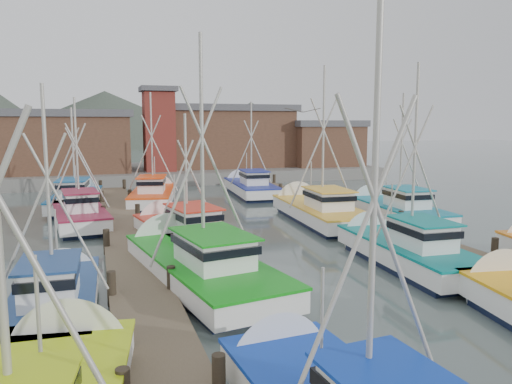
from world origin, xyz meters
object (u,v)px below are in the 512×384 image
object	(u,v)px
lookout_tower	(159,128)
boat_8	(182,233)
boat_12	(154,195)
boat_4	(196,264)

from	to	relation	value
lookout_tower	boat_8	world-z (taller)	lookout_tower
boat_12	lookout_tower	bearing A→B (deg)	92.48
lookout_tower	boat_8	size ratio (longest dim) A/B	0.88
boat_4	boat_12	size ratio (longest dim) A/B	1.12
boat_4	boat_12	distance (m)	19.68
lookout_tower	boat_4	bearing A→B (deg)	-94.78
boat_8	boat_4	bearing A→B (deg)	-104.68
lookout_tower	boat_4	world-z (taller)	lookout_tower
boat_4	boat_12	bearing A→B (deg)	78.07
lookout_tower	boat_4	xyz separation A→B (m)	(-2.78, -33.20, -4.87)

